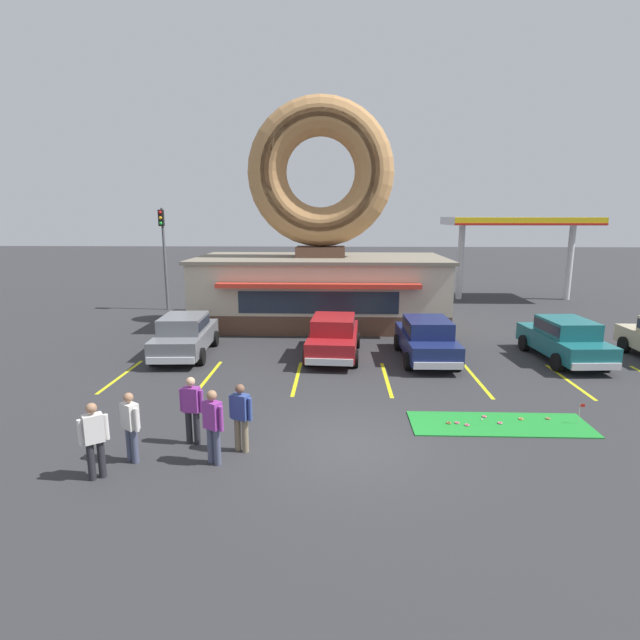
{
  "coord_description": "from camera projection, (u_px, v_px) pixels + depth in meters",
  "views": [
    {
      "loc": [
        -0.33,
        -10.97,
        5.32
      ],
      "look_at": [
        -0.9,
        5.0,
        2.0
      ],
      "focal_mm": 28.0,
      "sensor_mm": 36.0,
      "label": 1
    }
  ],
  "objects": [
    {
      "name": "pedestrian_clipboard_woman",
      "position": [
        192.0,
        407.0,
        11.74
      ],
      "size": [
        0.59,
        0.3,
        1.66
      ],
      "color": "#232328",
      "rests_on": "ground"
    },
    {
      "name": "pedestrian_beanie_man",
      "position": [
        213.0,
        423.0,
        10.78
      ],
      "size": [
        0.52,
        0.4,
        1.69
      ],
      "color": "#474C66",
      "rests_on": "ground"
    },
    {
      "name": "pedestrian_blue_sweater_man",
      "position": [
        241.0,
        415.0,
        11.37
      ],
      "size": [
        0.56,
        0.36,
        1.62
      ],
      "color": "#7F7056",
      "rests_on": "ground"
    },
    {
      "name": "mini_donut_mid_right",
      "position": [
        521.0,
        419.0,
        13.26
      ],
      "size": [
        0.13,
        0.13,
        0.04
      ],
      "primitive_type": "torus",
      "color": "#D17F47",
      "rests_on": "putting_mat"
    },
    {
      "name": "pedestrian_hooded_kid",
      "position": [
        131.0,
        424.0,
        10.89
      ],
      "size": [
        0.5,
        0.42,
        1.6
      ],
      "color": "#474C66",
      "rests_on": "ground"
    },
    {
      "name": "car_grey",
      "position": [
        185.0,
        334.0,
        19.33
      ],
      "size": [
        2.17,
        4.65,
        1.6
      ],
      "color": "slate",
      "rests_on": "ground"
    },
    {
      "name": "trash_bin",
      "position": [
        181.0,
        324.0,
        22.79
      ],
      "size": [
        0.57,
        0.57,
        0.97
      ],
      "color": "#232833",
      "rests_on": "ground"
    },
    {
      "name": "parking_stripe_left",
      "position": [
        209.0,
        377.0,
        16.87
      ],
      "size": [
        0.12,
        3.6,
        0.01
      ],
      "primitive_type": "cube",
      "color": "yellow",
      "rests_on": "ground"
    },
    {
      "name": "parking_stripe_mid_right",
      "position": [
        477.0,
        380.0,
        16.55
      ],
      "size": [
        0.12,
        3.6,
        0.01
      ],
      "primitive_type": "cube",
      "color": "yellow",
      "rests_on": "ground"
    },
    {
      "name": "putting_mat",
      "position": [
        499.0,
        424.0,
        12.99
      ],
      "size": [
        4.61,
        1.55,
        0.03
      ],
      "primitive_type": "cube",
      "color": "#1E842D",
      "rests_on": "ground"
    },
    {
      "name": "parking_stripe_right",
      "position": [
        569.0,
        381.0,
        16.44
      ],
      "size": [
        0.12,
        3.6,
        0.01
      ],
      "primitive_type": "cube",
      "color": "yellow",
      "rests_on": "ground"
    },
    {
      "name": "parking_stripe_centre",
      "position": [
        386.0,
        379.0,
        16.65
      ],
      "size": [
        0.12,
        3.6,
        0.01
      ],
      "primitive_type": "cube",
      "color": "yellow",
      "rests_on": "ground"
    },
    {
      "name": "pedestrian_leather_jacket_man",
      "position": [
        94.0,
        437.0,
        10.16
      ],
      "size": [
        0.5,
        0.42,
        1.65
      ],
      "color": "#232328",
      "rests_on": "ground"
    },
    {
      "name": "mini_donut_near_right",
      "position": [
        457.0,
        423.0,
        13.01
      ],
      "size": [
        0.13,
        0.13,
        0.04
      ],
      "primitive_type": "torus",
      "color": "#D8667F",
      "rests_on": "putting_mat"
    },
    {
      "name": "gas_station_canopy",
      "position": [
        518.0,
        224.0,
        31.8
      ],
      "size": [
        9.0,
        4.46,
        5.3
      ],
      "color": "silver",
      "rests_on": "ground"
    },
    {
      "name": "parking_stripe_far_left",
      "position": [
        121.0,
        376.0,
        16.97
      ],
      "size": [
        0.12,
        3.6,
        0.01
      ],
      "primitive_type": "cube",
      "color": "yellow",
      "rests_on": "ground"
    },
    {
      "name": "putting_flag_pin",
      "position": [
        581.0,
        409.0,
        12.92
      ],
      "size": [
        0.13,
        0.01,
        0.55
      ],
      "color": "silver",
      "rests_on": "putting_mat"
    },
    {
      "name": "mini_donut_far_centre",
      "position": [
        467.0,
        425.0,
        12.87
      ],
      "size": [
        0.13,
        0.13,
        0.04
      ],
      "primitive_type": "torus",
      "color": "#D8667F",
      "rests_on": "putting_mat"
    },
    {
      "name": "parking_stripe_mid_left",
      "position": [
        297.0,
        378.0,
        16.76
      ],
      "size": [
        0.12,
        3.6,
        0.01
      ],
      "primitive_type": "cube",
      "color": "yellow",
      "rests_on": "ground"
    },
    {
      "name": "car_red",
      "position": [
        334.0,
        335.0,
        19.16
      ],
      "size": [
        2.18,
        4.65,
        1.6
      ],
      "color": "maroon",
      "rests_on": "ground"
    },
    {
      "name": "traffic_light_pole",
      "position": [
        164.0,
        246.0,
        28.32
      ],
      "size": [
        0.28,
        0.47,
        5.8
      ],
      "color": "#595B60",
      "rests_on": "ground"
    },
    {
      "name": "car_teal",
      "position": [
        565.0,
        338.0,
        18.65
      ],
      "size": [
        2.18,
        4.65,
        1.6
      ],
      "color": "#196066",
      "rests_on": "ground"
    },
    {
      "name": "car_navy",
      "position": [
        427.0,
        337.0,
        18.73
      ],
      "size": [
        2.04,
        4.59,
        1.6
      ],
      "color": "navy",
      "rests_on": "ground"
    },
    {
      "name": "mini_donut_near_left",
      "position": [
        548.0,
        418.0,
        13.28
      ],
      "size": [
        0.13,
        0.13,
        0.04
      ],
      "primitive_type": "torus",
      "color": "#A5724C",
      "rests_on": "putting_mat"
    },
    {
      "name": "golf_ball",
      "position": [
        482.0,
        419.0,
        13.22
      ],
      "size": [
        0.04,
        0.04,
        0.04
      ],
      "primitive_type": "sphere",
      "color": "white",
      "rests_on": "putting_mat"
    },
    {
      "name": "mini_donut_mid_left",
      "position": [
        500.0,
        423.0,
        12.99
      ],
      "size": [
        0.13,
        0.13,
        0.04
      ],
      "primitive_type": "torus",
      "color": "#D8667F",
      "rests_on": "putting_mat"
    },
    {
      "name": "ground_plane",
      "position": [
        350.0,
        446.0,
        11.81
      ],
      "size": [
        160.0,
        160.0,
        0.0
      ],
      "primitive_type": "plane",
      "color": "#2D2D30"
    },
    {
      "name": "mini_donut_mid_centre",
      "position": [
        484.0,
        416.0,
        13.41
      ],
      "size": [
        0.13,
        0.13,
        0.04
      ],
      "primitive_type": "torus",
      "color": "#D8667F",
      "rests_on": "putting_mat"
    },
    {
      "name": "donut_shop_building",
      "position": [
        321.0,
        249.0,
        24.73
      ],
      "size": [
        12.3,
        6.75,
        10.96
      ],
      "color": "brown",
      "rests_on": "ground"
    },
    {
      "name": "mini_donut_far_left",
      "position": [
        449.0,
        423.0,
        13.0
      ],
      "size": [
        0.13,
        0.13,
        0.04
      ],
      "primitive_type": "torus",
      "color": "brown",
      "rests_on": "putting_mat"
    }
  ]
}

